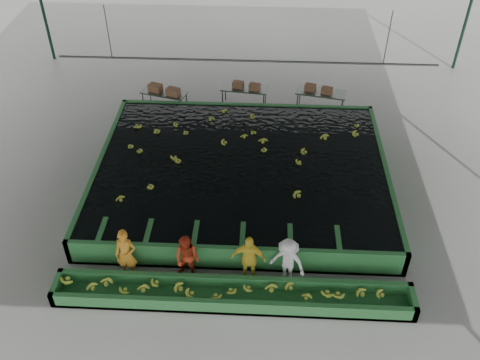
# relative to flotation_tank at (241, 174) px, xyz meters

# --- Properties ---
(ground) EXTENTS (80.00, 80.00, 0.00)m
(ground) POSITION_rel_flotation_tank_xyz_m (0.00, -1.50, -0.45)
(ground) COLOR gray
(ground) RESTS_ON ground
(shed_roof) EXTENTS (20.00, 22.00, 0.04)m
(shed_roof) POSITION_rel_flotation_tank_xyz_m (0.00, -1.50, 4.55)
(shed_roof) COLOR slate
(shed_roof) RESTS_ON shed_posts
(shed_posts) EXTENTS (20.00, 22.00, 5.00)m
(shed_posts) POSITION_rel_flotation_tank_xyz_m (0.00, -1.50, 2.05)
(shed_posts) COLOR black
(shed_posts) RESTS_ON ground
(flotation_tank) EXTENTS (10.00, 8.00, 0.90)m
(flotation_tank) POSITION_rel_flotation_tank_xyz_m (0.00, 0.00, 0.00)
(flotation_tank) COLOR #2B7036
(flotation_tank) RESTS_ON ground
(tank_water) EXTENTS (9.70, 7.70, 0.00)m
(tank_water) POSITION_rel_flotation_tank_xyz_m (0.00, -0.00, 0.40)
(tank_water) COLOR black
(tank_water) RESTS_ON flotation_tank
(sorting_trough) EXTENTS (10.00, 1.00, 0.50)m
(sorting_trough) POSITION_rel_flotation_tank_xyz_m (0.00, -5.10, -0.20)
(sorting_trough) COLOR #2B7036
(sorting_trough) RESTS_ON ground
(cableway_rail) EXTENTS (0.08, 0.08, 14.00)m
(cableway_rail) POSITION_rel_flotation_tank_xyz_m (0.00, 3.50, 2.55)
(cableway_rail) COLOR #59605B
(cableway_rail) RESTS_ON shed_roof
(rail_hanger_left) EXTENTS (0.04, 0.04, 2.00)m
(rail_hanger_left) POSITION_rel_flotation_tank_xyz_m (-5.00, 3.50, 3.55)
(rail_hanger_left) COLOR #59605B
(rail_hanger_left) RESTS_ON shed_roof
(rail_hanger_right) EXTENTS (0.04, 0.04, 2.00)m
(rail_hanger_right) POSITION_rel_flotation_tank_xyz_m (5.00, 3.50, 3.55)
(rail_hanger_right) COLOR #59605B
(rail_hanger_right) RESTS_ON shed_roof
(worker_a) EXTENTS (0.65, 0.45, 1.71)m
(worker_a) POSITION_rel_flotation_tank_xyz_m (-3.07, -4.30, 0.40)
(worker_a) COLOR orange
(worker_a) RESTS_ON ground
(worker_b) EXTENTS (0.92, 0.81, 1.57)m
(worker_b) POSITION_rel_flotation_tank_xyz_m (-1.33, -4.30, 0.33)
(worker_b) COLOR #B63418
(worker_b) RESTS_ON ground
(worker_c) EXTENTS (1.02, 0.50, 1.69)m
(worker_c) POSITION_rel_flotation_tank_xyz_m (0.41, -4.30, 0.39)
(worker_c) COLOR yellow
(worker_c) RESTS_ON ground
(worker_d) EXTENTS (1.18, 0.95, 1.60)m
(worker_d) POSITION_rel_flotation_tank_xyz_m (1.51, -4.30, 0.35)
(worker_d) COLOR white
(worker_d) RESTS_ON ground
(packing_table_left) EXTENTS (2.02, 1.24, 0.86)m
(packing_table_left) POSITION_rel_flotation_tank_xyz_m (-3.45, 4.78, -0.02)
(packing_table_left) COLOR #59605B
(packing_table_left) RESTS_ON ground
(packing_table_mid) EXTENTS (2.01, 0.99, 0.88)m
(packing_table_mid) POSITION_rel_flotation_tank_xyz_m (-0.15, 5.27, -0.01)
(packing_table_mid) COLOR #59605B
(packing_table_mid) RESTS_ON ground
(packing_table_right) EXTENTS (2.16, 1.21, 0.93)m
(packing_table_right) POSITION_rel_flotation_tank_xyz_m (3.06, 5.01, 0.01)
(packing_table_right) COLOR #59605B
(packing_table_right) RESTS_ON ground
(box_stack_left) EXTENTS (1.41, 0.84, 0.29)m
(box_stack_left) POSITION_rel_flotation_tank_xyz_m (-3.42, 4.69, 0.41)
(box_stack_left) COLOR brown
(box_stack_left) RESTS_ON packing_table_left
(box_stack_mid) EXTENTS (1.21, 0.58, 0.25)m
(box_stack_mid) POSITION_rel_flotation_tank_xyz_m (-0.05, 5.18, 0.43)
(box_stack_mid) COLOR brown
(box_stack_mid) RESTS_ON packing_table_mid
(box_stack_right) EXTENTS (1.19, 0.67, 0.25)m
(box_stack_right) POSITION_rel_flotation_tank_xyz_m (2.93, 5.01, 0.48)
(box_stack_right) COLOR brown
(box_stack_right) RESTS_ON packing_table_right
(floating_bananas) EXTENTS (8.31, 5.67, 0.11)m
(floating_bananas) POSITION_rel_flotation_tank_xyz_m (0.00, 0.80, 0.40)
(floating_bananas) COLOR #A4B835
(floating_bananas) RESTS_ON tank_water
(trough_bananas) EXTENTS (9.22, 0.61, 0.12)m
(trough_bananas) POSITION_rel_flotation_tank_xyz_m (0.00, -5.10, -0.05)
(trough_bananas) COLOR #A4B835
(trough_bananas) RESTS_ON sorting_trough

